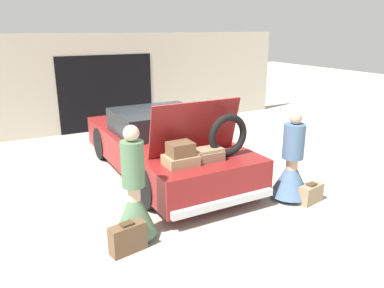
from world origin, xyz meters
TOP-DOWN VIEW (x-y plane):
  - ground_plane at (0.00, 0.00)m, footprint 40.00×40.00m
  - garage_wall_back at (0.00, 4.04)m, footprint 12.00×0.14m
  - car at (-0.00, -0.01)m, footprint 2.03×4.76m
  - person_left at (-1.45, -2.24)m, footprint 0.62×0.62m
  - person_right at (1.45, -2.29)m, footprint 0.70×0.70m
  - suitcase_beside_left_person at (-1.66, -2.51)m, footprint 0.53×0.29m
  - suitcase_beside_right_person at (1.66, -2.60)m, footprint 0.51×0.29m

SIDE VIEW (x-z plane):
  - ground_plane at x=0.00m, z-range 0.00..0.00m
  - suitcase_beside_right_person at x=1.66m, z-range -0.01..0.34m
  - suitcase_beside_left_person at x=-1.66m, z-range -0.01..0.43m
  - person_right at x=1.45m, z-range -0.24..1.35m
  - car at x=0.00m, z-range -0.29..1.48m
  - person_left at x=-1.45m, z-range -0.24..1.46m
  - garage_wall_back at x=0.00m, z-range -0.01..2.79m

